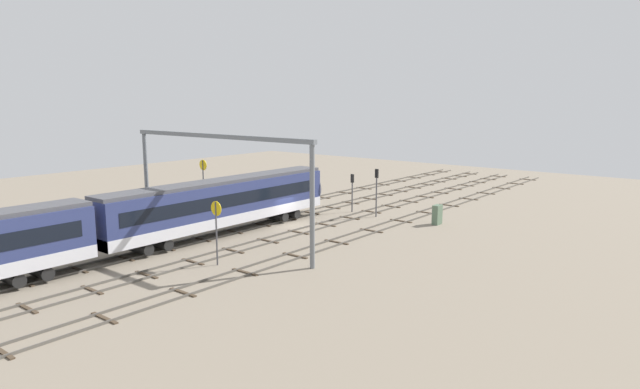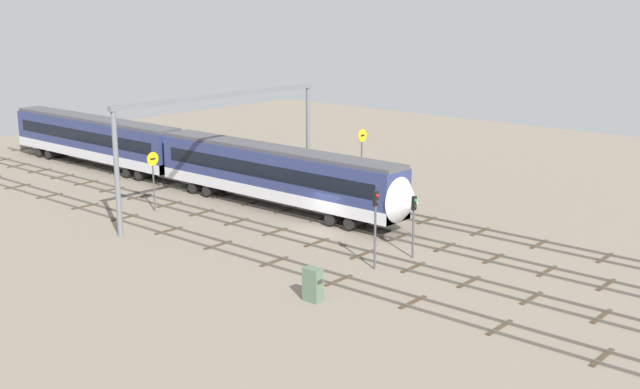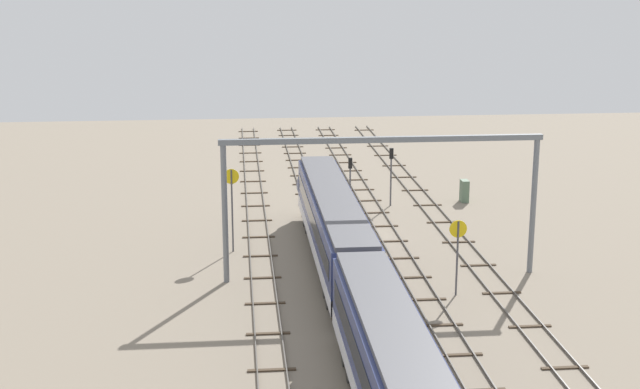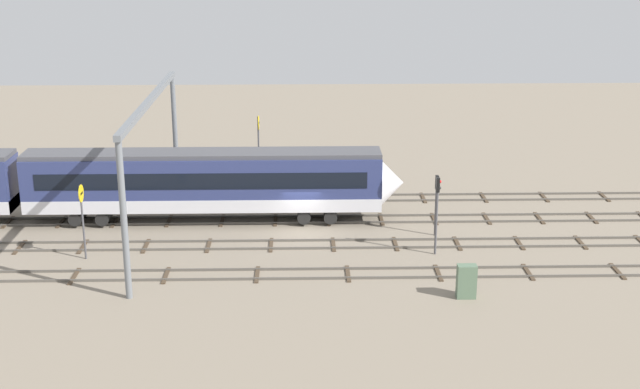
% 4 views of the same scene
% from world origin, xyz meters
% --- Properties ---
extents(ground_plane, '(111.30, 111.30, 0.00)m').
position_xyz_m(ground_plane, '(0.00, 0.00, 0.00)').
color(ground_plane, gray).
extents(track_near_foreground, '(95.30, 2.40, 0.16)m').
position_xyz_m(track_near_foreground, '(-0.00, -7.23, 0.07)').
color(track_near_foreground, '#59544C').
rests_on(track_near_foreground, ground).
extents(track_second_near, '(95.30, 2.40, 0.16)m').
position_xyz_m(track_second_near, '(0.00, -2.41, 0.07)').
color(track_second_near, '#59544C').
rests_on(track_second_near, ground).
extents(track_with_train, '(95.30, 2.40, 0.16)m').
position_xyz_m(track_with_train, '(-0.00, 2.41, 0.07)').
color(track_with_train, '#59544C').
rests_on(track_with_train, ground).
extents(track_second_far, '(95.30, 2.40, 0.16)m').
position_xyz_m(track_second_far, '(-0.00, 7.23, 0.07)').
color(track_second_far, '#59544C').
rests_on(track_second_far, ground).
extents(train, '(50.40, 3.24, 4.80)m').
position_xyz_m(train, '(-18.45, 2.41, 2.66)').
color(train, navy).
rests_on(train, ground).
extents(overhead_gantry, '(0.40, 20.36, 9.17)m').
position_xyz_m(overhead_gantry, '(-9.49, -0.35, 6.95)').
color(overhead_gantry, slate).
rests_on(overhead_gantry, ground).
extents(speed_sign_near_foreground, '(0.14, 1.07, 4.71)m').
position_xyz_m(speed_sign_near_foreground, '(-13.21, -4.37, 3.19)').
color(speed_sign_near_foreground, '#4C4C51').
rests_on(speed_sign_near_foreground, ground).
extents(speed_sign_mid_trackside, '(0.14, 1.06, 5.94)m').
position_xyz_m(speed_sign_mid_trackside, '(-3.20, 9.12, 3.93)').
color(speed_sign_mid_trackside, '#4C4C51').
rests_on(speed_sign_mid_trackside, ground).
extents(signal_light_trackside_approach, '(0.31, 0.32, 4.94)m').
position_xyz_m(signal_light_trackside_approach, '(8.24, -4.10, 3.21)').
color(signal_light_trackside_approach, '#4C4C51').
rests_on(signal_light_trackside_approach, ground).
extents(signal_light_trackside_departure, '(0.31, 0.32, 4.08)m').
position_xyz_m(signal_light_trackside_departure, '(8.74, -0.73, 2.69)').
color(signal_light_trackside_departure, '#4C4C51').
rests_on(signal_light_trackside_departure, ground).
extents(relay_cabinet, '(1.07, 0.61, 1.90)m').
position_xyz_m(relay_cabinet, '(8.92, -10.62, 0.95)').
color(relay_cabinet, '#597259').
rests_on(relay_cabinet, ground).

